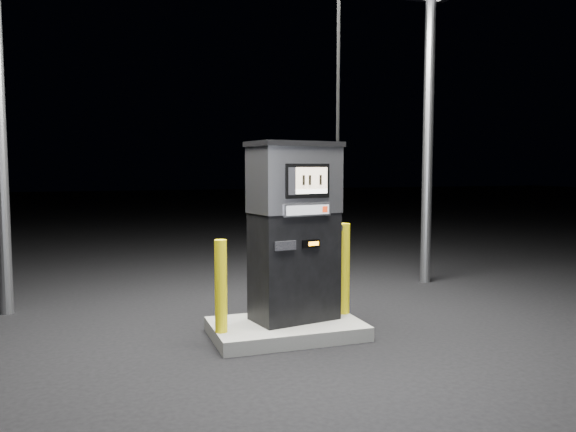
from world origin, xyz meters
name	(u,v)px	position (x,y,z in m)	size (l,w,h in m)	color
ground	(286,336)	(0.00, 0.00, 0.00)	(80.00, 80.00, 0.00)	black
pump_island	(286,329)	(0.00, 0.00, 0.07)	(1.60, 1.00, 0.15)	slate
fuel_dispenser	(295,229)	(0.12, 0.09, 1.14)	(1.11, 0.74, 4.02)	black
bollard_left	(221,286)	(-0.74, -0.13, 0.62)	(0.13, 0.13, 0.94)	yellow
bollard_right	(344,269)	(0.74, 0.15, 0.67)	(0.14, 0.14, 1.03)	yellow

